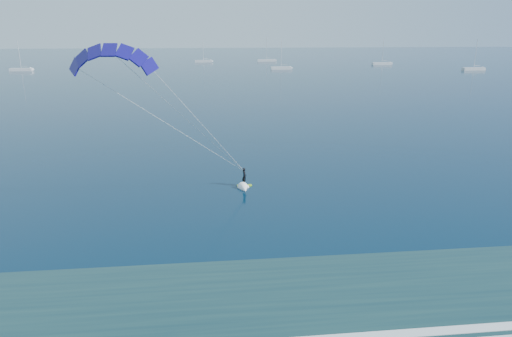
{
  "coord_description": "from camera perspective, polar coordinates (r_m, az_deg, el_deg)",
  "views": [
    {
      "loc": [
        -3.29,
        -11.05,
        16.19
      ],
      "look_at": [
        0.97,
        27.86,
        4.33
      ],
      "focal_mm": 32.0,
      "sensor_mm": 36.0,
      "label": 1
    }
  ],
  "objects": [
    {
      "name": "sailboat_5",
      "position": [
        239.26,
        15.47,
        12.55
      ],
      "size": [
        9.71,
        2.4,
        13.12
      ],
      "color": "silver",
      "rests_on": "ground"
    },
    {
      "name": "sailboat_4",
      "position": [
        255.4,
        1.33,
        13.37
      ],
      "size": [
        9.86,
        2.4,
        13.25
      ],
      "color": "silver",
      "rests_on": "ground"
    },
    {
      "name": "sailboat_6",
      "position": [
        218.72,
        25.56,
        11.19
      ],
      "size": [
        9.51,
        2.4,
        12.78
      ],
      "color": "silver",
      "rests_on": "ground"
    },
    {
      "name": "sailboat_3",
      "position": [
        202.87,
        3.15,
        12.45
      ],
      "size": [
        8.89,
        2.4,
        12.31
      ],
      "color": "silver",
      "rests_on": "ground"
    },
    {
      "name": "sailboat_1",
      "position": [
        217.83,
        -27.28,
        10.95
      ],
      "size": [
        9.02,
        2.4,
        12.34
      ],
      "color": "silver",
      "rests_on": "ground"
    },
    {
      "name": "kitesurfer_rig",
      "position": [
        43.49,
        -8.88,
        6.24
      ],
      "size": [
        17.21,
        10.0,
        16.26
      ],
      "color": "#9AD719",
      "rests_on": "ground"
    },
    {
      "name": "sailboat_2",
      "position": [
        250.16,
        -6.58,
        13.2
      ],
      "size": [
        9.07,
        2.4,
        12.17
      ],
      "color": "silver",
      "rests_on": "ground"
    }
  ]
}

